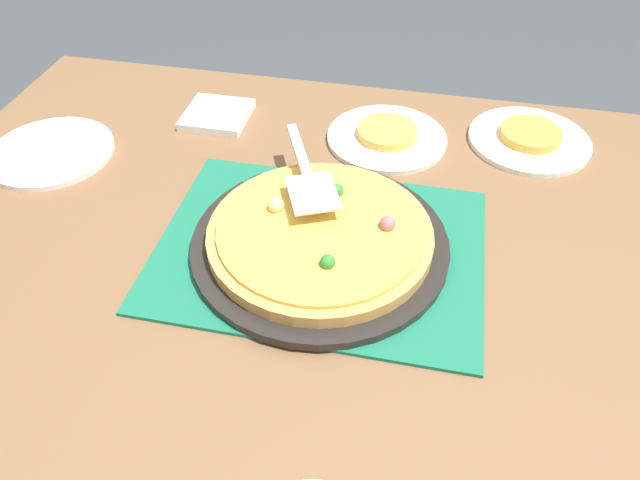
# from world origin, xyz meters

# --- Properties ---
(ground_plane) EXTENTS (8.00, 8.00, 0.00)m
(ground_plane) POSITION_xyz_m (0.00, 0.00, 0.00)
(ground_plane) COLOR #3D4247
(dining_table) EXTENTS (1.40, 1.00, 0.75)m
(dining_table) POSITION_xyz_m (0.00, 0.00, 0.64)
(dining_table) COLOR brown
(dining_table) RESTS_ON ground_plane
(placemat) EXTENTS (0.48, 0.36, 0.01)m
(placemat) POSITION_xyz_m (0.00, 0.00, 0.75)
(placemat) COLOR #196B4C
(placemat) RESTS_ON dining_table
(pizza_pan) EXTENTS (0.38, 0.38, 0.01)m
(pizza_pan) POSITION_xyz_m (0.00, 0.00, 0.76)
(pizza_pan) COLOR black
(pizza_pan) RESTS_ON placemat
(pizza) EXTENTS (0.33, 0.33, 0.05)m
(pizza) POSITION_xyz_m (0.00, -0.00, 0.78)
(pizza) COLOR tan
(pizza) RESTS_ON pizza_pan
(plate_near_left) EXTENTS (0.22, 0.22, 0.01)m
(plate_near_left) POSITION_xyz_m (-0.06, -0.31, 0.76)
(plate_near_left) COLOR white
(plate_near_left) RESTS_ON dining_table
(plate_far_right) EXTENTS (0.22, 0.22, 0.01)m
(plate_far_right) POSITION_xyz_m (-0.32, -0.36, 0.76)
(plate_far_right) COLOR white
(plate_far_right) RESTS_ON dining_table
(plate_side) EXTENTS (0.22, 0.22, 0.01)m
(plate_side) POSITION_xyz_m (0.52, -0.14, 0.76)
(plate_side) COLOR white
(plate_side) RESTS_ON dining_table
(served_slice_left) EXTENTS (0.11, 0.11, 0.02)m
(served_slice_left) POSITION_xyz_m (-0.06, -0.31, 0.77)
(served_slice_left) COLOR #EAB747
(served_slice_left) RESTS_ON plate_near_left
(served_slice_right) EXTENTS (0.11, 0.11, 0.02)m
(served_slice_right) POSITION_xyz_m (-0.32, -0.36, 0.77)
(served_slice_right) COLOR gold
(served_slice_right) RESTS_ON plate_far_right
(pizza_server) EXTENTS (0.13, 0.23, 0.01)m
(pizza_server) POSITION_xyz_m (0.04, -0.09, 0.82)
(pizza_server) COLOR silver
(pizza_server) RESTS_ON pizza
(napkin_stack) EXTENTS (0.12, 0.12, 0.02)m
(napkin_stack) POSITION_xyz_m (0.27, -0.32, 0.76)
(napkin_stack) COLOR white
(napkin_stack) RESTS_ON dining_table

